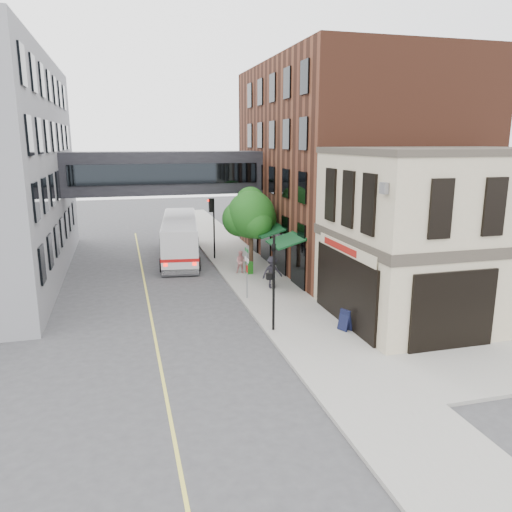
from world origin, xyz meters
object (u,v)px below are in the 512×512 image
pedestrian_a (273,273)px  pedestrian_b (241,262)px  bus (180,236)px  sandwich_board (345,320)px  newspaper_box (249,268)px  pedestrian_c (272,272)px

pedestrian_a → pedestrian_b: pedestrian_a is taller
pedestrian_a → bus: bearing=111.2°
sandwich_board → pedestrian_b: bearing=78.2°
bus → pedestrian_a: size_ratio=7.15×
pedestrian_a → sandwich_board: pedestrian_a is taller
bus → sandwich_board: 18.25m
newspaper_box → bus: bearing=112.1°
bus → pedestrian_b: bus is taller
sandwich_board → newspaper_box: bearing=76.0°
pedestrian_c → sandwich_board: 7.55m
pedestrian_c → bus: bearing=107.2°
bus → sandwich_board: bus is taller
pedestrian_c → newspaper_box: (-0.50, 3.52, -0.57)m
pedestrian_b → sandwich_board: size_ratio=1.54×
newspaper_box → pedestrian_b: bearing=146.1°
pedestrian_b → sandwich_board: pedestrian_b is taller
pedestrian_a → newspaper_box: (-0.67, 3.11, -0.40)m
sandwich_board → bus: bearing=84.5°
bus → newspaper_box: size_ratio=14.27×
pedestrian_b → pedestrian_c: size_ratio=0.79×
pedestrian_b → pedestrian_c: bearing=-62.6°
bus → newspaper_box: 7.53m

